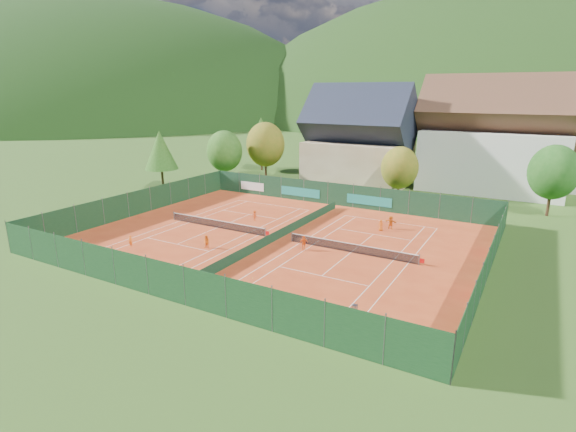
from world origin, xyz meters
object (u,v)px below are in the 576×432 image
at_px(ball_hopper, 355,307).
at_px(player_right_near, 304,243).
at_px(player_left_near, 131,241).
at_px(chalet, 359,144).
at_px(player_right_far_b, 391,222).
at_px(player_left_mid, 207,242).
at_px(hotel_block_a, 494,142).
at_px(player_left_far, 255,216).
at_px(player_right_far_a, 381,225).

height_order(ball_hopper, player_right_near, player_right_near).
relative_size(ball_hopper, player_left_near, 0.67).
bearing_deg(chalet, ball_hopper, -69.03).
height_order(ball_hopper, player_right_far_b, player_right_far_b).
bearing_deg(player_left_near, chalet, 68.46).
bearing_deg(player_left_mid, player_left_near, -153.80).
bearing_deg(player_left_mid, hotel_block_a, 63.18).
bearing_deg(player_left_far, chalet, -90.33).
height_order(ball_hopper, player_left_far, player_left_far).
bearing_deg(player_right_near, player_right_far_b, 12.47).
xyz_separation_m(player_left_near, player_right_far_b, (20.36, 18.38, 0.17)).
relative_size(hotel_block_a, player_right_near, 14.85).
relative_size(hotel_block_a, ball_hopper, 27.00).
xyz_separation_m(player_left_near, player_right_far_a, (19.64, 17.20, 0.03)).
distance_m(hotel_block_a, player_left_near, 53.27).
height_order(hotel_block_a, player_right_far_a, hotel_block_a).
height_order(hotel_block_a, player_left_near, hotel_block_a).
distance_m(chalet, hotel_block_a, 19.94).
xyz_separation_m(chalet, player_left_near, (-8.38, -39.19, -6.03)).
distance_m(ball_hopper, player_left_near, 24.28).
xyz_separation_m(ball_hopper, player_left_near, (-24.19, 2.07, 0.04)).
bearing_deg(player_right_far_b, player_right_far_a, 59.42).
height_order(chalet, player_left_mid, chalet).
relative_size(player_left_near, player_left_mid, 0.90).
distance_m(player_right_far_a, player_right_far_b, 1.39).
relative_size(player_left_near, player_right_far_a, 0.94).
xyz_separation_m(player_right_near, player_right_far_b, (5.19, 10.81, 0.03)).
xyz_separation_m(ball_hopper, player_right_near, (-9.03, 9.65, 0.17)).
relative_size(ball_hopper, player_right_far_b, 0.53).
bearing_deg(player_left_far, player_left_near, 74.68).
distance_m(chalet, ball_hopper, 44.60).
height_order(chalet, hotel_block_a, hotel_block_a).
height_order(player_left_mid, player_right_far_a, player_left_mid).
bearing_deg(player_right_far_a, player_left_mid, 22.16).
distance_m(hotel_block_a, player_right_near, 40.10).
xyz_separation_m(player_right_far_a, player_right_far_b, (0.72, 1.18, 0.13)).
bearing_deg(player_right_near, player_left_mid, 154.54).
bearing_deg(player_right_near, chalet, 50.25).
height_order(hotel_block_a, player_right_far_b, hotel_block_a).
bearing_deg(hotel_block_a, player_right_far_a, -105.47).
distance_m(player_left_near, player_right_far_a, 26.10).
bearing_deg(player_right_far_a, player_left_far, -10.97).
distance_m(player_right_near, player_right_far_b, 11.99).
height_order(player_left_near, player_right_near, player_right_near).
xyz_separation_m(player_left_near, player_right_near, (15.17, 7.58, 0.13)).
xyz_separation_m(hotel_block_a, player_right_near, (-12.22, -37.61, -6.66)).
relative_size(player_left_mid, player_right_far_a, 1.05).
distance_m(chalet, player_left_mid, 36.34).
xyz_separation_m(hotel_block_a, player_left_far, (-21.95, -31.48, -6.77)).
distance_m(player_left_mid, player_left_far, 10.41).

